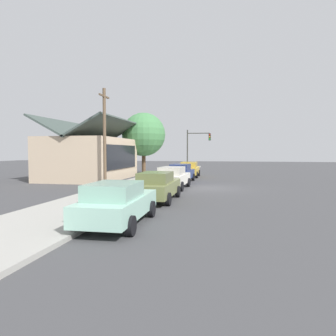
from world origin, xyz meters
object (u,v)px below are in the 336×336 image
at_px(car_navy, 181,173).
at_px(shade_tree, 144,135).
at_px(car_olive, 157,186).
at_px(car_mustard, 189,169).
at_px(car_ivory, 173,177).
at_px(utility_pole_wooden, 105,135).
at_px(traffic_light_main, 196,144).
at_px(car_seafoam, 117,203).
at_px(fire_hydrant_red, 167,176).

xyz_separation_m(car_navy, shade_tree, (7.75, 5.55, 3.79)).
distance_m(car_olive, car_mustard, 15.94).
bearing_deg(shade_tree, car_olive, -162.20).
bearing_deg(shade_tree, car_navy, -144.39).
xyz_separation_m(car_ivory, utility_pole_wooden, (0.65, 5.45, 3.11)).
bearing_deg(shade_tree, traffic_light_main, -73.53).
bearing_deg(car_olive, car_seafoam, 178.17).
relative_size(car_seafoam, car_olive, 1.00).
xyz_separation_m(car_navy, fire_hydrant_red, (0.47, 1.31, -0.32)).
relative_size(car_navy, car_mustard, 0.96).
distance_m(car_navy, shade_tree, 10.26).
distance_m(car_navy, utility_pole_wooden, 7.46).
bearing_deg(car_seafoam, car_ivory, -1.23).
bearing_deg(shade_tree, fire_hydrant_red, -149.76).
relative_size(car_olive, fire_hydrant_red, 6.65).
bearing_deg(fire_hydrant_red, car_navy, -109.80).
xyz_separation_m(car_ivory, traffic_light_main, (14.36, -0.21, 2.68)).
height_order(car_olive, car_navy, same).
relative_size(car_olive, utility_pole_wooden, 0.63).
bearing_deg(car_ivory, traffic_light_main, 1.66).
bearing_deg(traffic_light_main, car_seafoam, 179.45).
distance_m(car_seafoam, car_navy, 16.03).
height_order(car_ivory, car_mustard, same).
bearing_deg(utility_pole_wooden, car_olive, -137.99).
bearing_deg(car_ivory, utility_pole_wooden, 85.71).
relative_size(car_seafoam, car_navy, 1.05).
bearing_deg(car_olive, shade_tree, 17.81).
distance_m(car_olive, fire_hydrant_red, 11.02).
relative_size(car_olive, shade_tree, 0.66).
height_order(car_ivory, utility_pole_wooden, utility_pole_wooden).
xyz_separation_m(car_ivory, car_mustard, (10.37, 0.09, 0.00)).
bearing_deg(car_olive, fire_hydrant_red, 8.33).
distance_m(car_seafoam, traffic_light_main, 25.66).
xyz_separation_m(car_olive, traffic_light_main, (19.93, -0.06, 2.68)).
height_order(car_seafoam, car_mustard, same).
relative_size(car_seafoam, car_mustard, 1.00).
distance_m(traffic_light_main, utility_pole_wooden, 14.84).
xyz_separation_m(car_ivory, shade_tree, (12.62, 5.70, 3.79)).
distance_m(car_olive, car_ivory, 5.57).
relative_size(car_navy, traffic_light_main, 0.86).
relative_size(car_mustard, utility_pole_wooden, 0.63).
xyz_separation_m(utility_pole_wooden, fire_hydrant_red, (4.69, -4.00, -3.43)).
bearing_deg(car_navy, car_seafoam, -177.49).
xyz_separation_m(shade_tree, fire_hydrant_red, (-7.28, -4.24, -4.10)).
xyz_separation_m(car_olive, car_mustard, (15.94, 0.24, -0.00)).
relative_size(car_navy, fire_hydrant_red, 6.33).
height_order(car_ivory, shade_tree, shade_tree).
height_order(shade_tree, fire_hydrant_red, shade_tree).
distance_m(car_ivory, fire_hydrant_red, 5.54).
xyz_separation_m(car_mustard, traffic_light_main, (3.99, -0.30, 2.68)).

